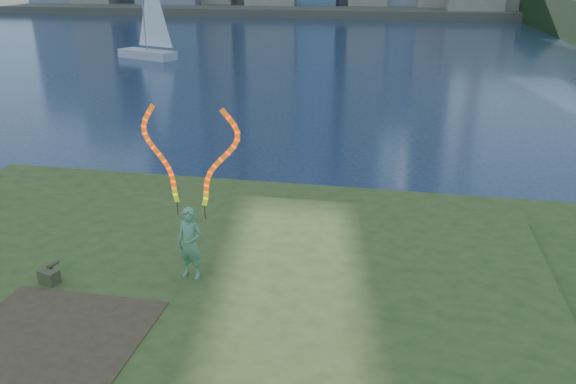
# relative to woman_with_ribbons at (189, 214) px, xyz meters

# --- Properties ---
(ground) EXTENTS (320.00, 320.00, 0.00)m
(ground) POSITION_rel_woman_with_ribbons_xyz_m (0.49, 0.61, -2.22)
(ground) COLOR #1A2742
(ground) RESTS_ON ground
(grassy_knoll) EXTENTS (20.00, 18.00, 0.80)m
(grassy_knoll) POSITION_rel_woman_with_ribbons_xyz_m (0.49, -1.69, -1.89)
(grassy_knoll) COLOR #3A4A1A
(grassy_knoll) RESTS_ON ground
(dirt_patch) EXTENTS (3.20, 3.00, 0.02)m
(dirt_patch) POSITION_rel_woman_with_ribbons_xyz_m (-1.71, -2.59, -1.41)
(dirt_patch) COLOR #47331E
(dirt_patch) RESTS_ON grassy_knoll
(far_shore) EXTENTS (320.00, 40.00, 1.20)m
(far_shore) POSITION_rel_woman_with_ribbons_xyz_m (0.49, 95.61, -1.62)
(far_shore) COLOR #4E4839
(far_shore) RESTS_ON ground
(woman_with_ribbons) EXTENTS (2.01, 0.48, 3.95)m
(woman_with_ribbons) POSITION_rel_woman_with_ribbons_xyz_m (0.00, 0.00, 0.00)
(woman_with_ribbons) COLOR #187428
(woman_with_ribbons) RESTS_ON grassy_knoll
(canvas_bag) EXTENTS (0.45, 0.51, 0.38)m
(canvas_bag) POSITION_rel_woman_with_ribbons_xyz_m (-2.82, -0.82, -1.27)
(canvas_bag) COLOR #494728
(canvas_bag) RESTS_ON grassy_knoll
(sailboat) EXTENTS (5.46, 3.52, 8.39)m
(sailboat) POSITION_rel_woman_with_ribbons_xyz_m (-16.02, 33.94, -0.78)
(sailboat) COLOR silver
(sailboat) RESTS_ON ground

